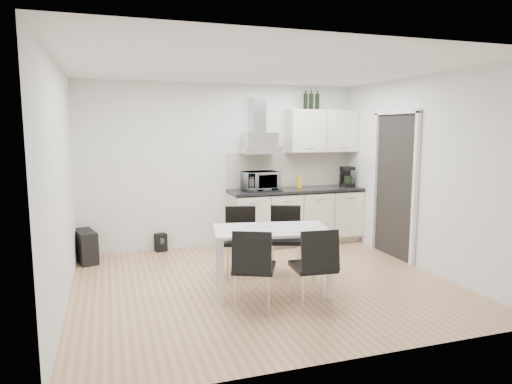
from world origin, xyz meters
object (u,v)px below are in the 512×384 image
kitchenette (297,194)px  chair_near_right (313,268)px  chair_far_left (240,242)px  dining_table (271,236)px  floor_speaker (161,242)px  chair_near_left (254,269)px  chair_far_right (286,241)px  guitar_amp (86,246)px

kitchenette → chair_near_right: 2.81m
kitchenette → chair_far_left: (-1.36, -1.32, -0.39)m
dining_table → floor_speaker: bearing=125.4°
chair_near_right → chair_far_left: bearing=112.6°
chair_near_right → floor_speaker: bearing=119.3°
kitchenette → chair_near_left: 2.94m
chair_far_right → chair_near_right: 1.18m
dining_table → guitar_amp: bearing=147.5°
dining_table → guitar_amp: size_ratio=2.43×
guitar_amp → chair_far_right: bearing=-43.4°
chair_far_right → chair_near_left: size_ratio=1.00×
dining_table → chair_far_left: chair_far_left is taller
kitchenette → guitar_amp: kitchenette is taller
chair_far_right → guitar_amp: (-2.52, 1.37, -0.21)m
kitchenette → chair_near_left: kitchenette is taller
dining_table → kitchenette: bearing=69.5°
chair_near_left → chair_near_right: same height
chair_near_right → floor_speaker: (-1.28, 2.79, -0.30)m
chair_far_left → floor_speaker: (-0.86, 1.49, -0.30)m
floor_speaker → chair_far_right: bearing=-63.1°
kitchenette → chair_near_left: size_ratio=2.86×
dining_table → floor_speaker: (-1.04, 2.18, -0.52)m
chair_near_left → chair_near_right: (0.60, -0.15, 0.00)m
dining_table → chair_far_right: 0.73m
kitchenette → chair_near_right: size_ratio=2.86×
chair_near_left → chair_far_right: bearing=78.6°
kitchenette → floor_speaker: 2.33m
dining_table → guitar_amp: (-2.12, 1.93, -0.43)m
chair_near_right → dining_table: bearing=116.8°
dining_table → chair_near_left: 0.62m
kitchenette → dining_table: kitchenette is taller
chair_far_left → floor_speaker: size_ratio=3.19×
kitchenette → chair_near_right: kitchenette is taller
chair_near_right → guitar_amp: bearing=137.5°
chair_far_left → chair_near_left: same height
dining_table → chair_near_left: size_ratio=1.62×
chair_far_left → chair_near_right: (0.42, -1.30, 0.00)m
guitar_amp → floor_speaker: 1.11m
kitchenette → floor_speaker: (-2.22, 0.17, -0.69)m
chair_far_right → guitar_amp: bearing=-8.5°
chair_near_right → chair_near_left: bearing=170.5°
chair_near_right → kitchenette: bearing=74.9°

